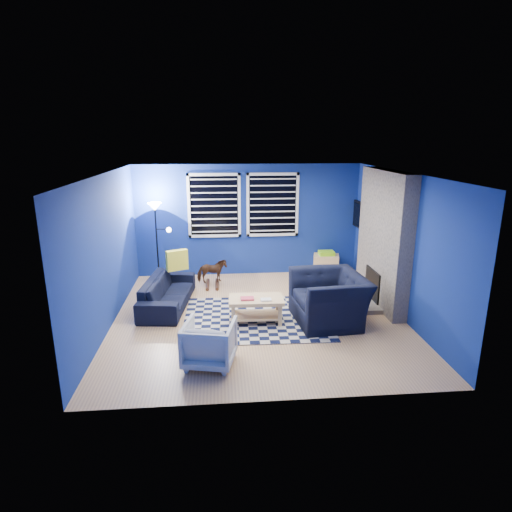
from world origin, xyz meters
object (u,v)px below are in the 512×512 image
at_px(armchair_bent, 209,343).
at_px(cabinet, 326,264).
at_px(sofa, 168,292).
at_px(rocking_horse, 212,271).
at_px(floor_lamp, 156,218).
at_px(armchair_big, 329,298).
at_px(coffee_table, 256,305).
at_px(tv, 362,216).

bearing_deg(armchair_bent, cabinet, -111.98).
distance_m(sofa, rocking_horse, 1.32).
bearing_deg(cabinet, armchair_bent, -110.18).
bearing_deg(cabinet, floor_lamp, -163.77).
xyz_separation_m(sofa, rocking_horse, (0.81, 1.03, 0.06)).
xyz_separation_m(sofa, armchair_big, (2.83, -0.94, 0.14)).
bearing_deg(armchair_big, sofa, -113.61).
bearing_deg(coffee_table, floor_lamp, 129.39).
distance_m(tv, rocking_horse, 3.46).
xyz_separation_m(tv, armchair_bent, (-3.27, -3.55, -1.08)).
bearing_deg(tv, sofa, -161.77).
bearing_deg(armchair_big, armchair_bent, -63.10).
bearing_deg(rocking_horse, sofa, 133.19).
xyz_separation_m(coffee_table, floor_lamp, (-1.91, 2.33, 1.10)).
height_order(rocking_horse, floor_lamp, floor_lamp).
height_order(sofa, coffee_table, sofa).
bearing_deg(coffee_table, armchair_bent, -119.95).
xyz_separation_m(tv, coffee_table, (-2.51, -2.22, -1.08)).
relative_size(armchair_big, floor_lamp, 0.74).
relative_size(armchair_bent, floor_lamp, 0.40).
xyz_separation_m(armchair_big, floor_lamp, (-3.16, 2.39, 1.00)).
bearing_deg(floor_lamp, armchair_big, -37.15).
xyz_separation_m(tv, sofa, (-4.09, -1.35, -1.13)).
relative_size(tv, sofa, 0.54).
xyz_separation_m(tv, rocking_horse, (-3.27, -0.31, -1.07)).
bearing_deg(coffee_table, rocking_horse, 111.85).
height_order(armchair_big, coffee_table, armchair_big).
height_order(rocking_horse, coffee_table, rocking_horse).
bearing_deg(armchair_bent, tv, -120.28).
relative_size(tv, coffee_table, 1.07).
distance_m(tv, coffee_table, 3.52).
relative_size(sofa, rocking_horse, 3.02).
bearing_deg(tv, armchair_bent, -132.69).
bearing_deg(cabinet, sofa, -140.78).
bearing_deg(floor_lamp, sofa, -77.10).
height_order(armchair_big, rocking_horse, armchair_big).
distance_m(coffee_table, cabinet, 3.07).
relative_size(sofa, floor_lamp, 1.07).
height_order(tv, armchair_bent, tv).
xyz_separation_m(sofa, armchair_bent, (0.81, -2.20, 0.04)).
xyz_separation_m(sofa, coffee_table, (1.58, -0.87, 0.05)).
xyz_separation_m(rocking_horse, cabinet, (2.59, 0.56, -0.08)).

